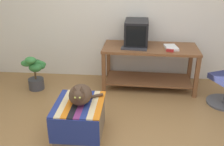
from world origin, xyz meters
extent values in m
plane|color=olive|center=(0.00, 0.00, 0.00)|extent=(14.00, 14.00, 0.00)
cube|color=silver|center=(0.00, 2.05, 1.30)|extent=(8.00, 0.10, 2.60)
cube|color=brown|center=(-0.23, 1.33, 0.33)|extent=(0.06, 0.06, 0.66)
cube|color=brown|center=(1.20, 1.28, 0.33)|extent=(0.06, 0.06, 0.66)
cube|color=brown|center=(1.21, 1.87, 0.33)|extent=(0.06, 0.06, 0.66)
cube|color=brown|center=(-0.21, 1.92, 0.33)|extent=(0.06, 0.06, 0.66)
cube|color=brown|center=(0.49, 1.60, 0.13)|extent=(1.40, 0.61, 0.02)
cube|color=brown|center=(0.49, 1.60, 0.68)|extent=(1.53, 0.71, 0.04)
cube|color=black|center=(0.26, 1.71, 0.71)|extent=(0.27, 0.36, 0.02)
cube|color=black|center=(0.26, 1.71, 0.90)|extent=(0.39, 0.52, 0.40)
cube|color=black|center=(0.26, 1.45, 0.91)|extent=(0.30, 0.02, 0.31)
cube|color=#333338|center=(0.23, 1.46, 0.72)|extent=(0.42, 0.20, 0.02)
cube|color=white|center=(0.81, 1.54, 0.72)|extent=(0.22, 0.31, 0.04)
cube|color=#7A664C|center=(-0.40, 0.22, 0.20)|extent=(0.54, 0.61, 0.40)
cube|color=navy|center=(-0.40, -0.11, 0.24)|extent=(0.57, 0.01, 0.32)
cube|color=navy|center=(-0.65, 0.22, 0.41)|extent=(0.07, 0.66, 0.02)
cube|color=beige|center=(-0.58, 0.22, 0.41)|extent=(0.07, 0.66, 0.02)
cube|color=orange|center=(-0.50, 0.22, 0.41)|extent=(0.07, 0.66, 0.02)
cube|color=black|center=(-0.43, 0.22, 0.41)|extent=(0.07, 0.66, 0.02)
cube|color=#7A2D6B|center=(-0.36, 0.22, 0.41)|extent=(0.07, 0.66, 0.02)
cube|color=navy|center=(-0.29, 0.22, 0.41)|extent=(0.07, 0.66, 0.02)
cube|color=beige|center=(-0.22, 0.22, 0.41)|extent=(0.07, 0.66, 0.02)
cube|color=orange|center=(-0.15, 0.22, 0.41)|extent=(0.07, 0.66, 0.02)
ellipsoid|color=#473323|center=(-0.38, 0.24, 0.52)|extent=(0.29, 0.39, 0.21)
sphere|color=#473323|center=(-0.37, 0.11, 0.58)|extent=(0.15, 0.15, 0.15)
cylinder|color=#473323|center=(-0.27, 0.35, 0.44)|extent=(0.28, 0.17, 0.04)
cone|color=#473323|center=(-0.41, 0.10, 0.67)|extent=(0.06, 0.06, 0.07)
cone|color=#473323|center=(-0.33, 0.11, 0.67)|extent=(0.06, 0.06, 0.07)
sphere|color=#C6D151|center=(-0.39, 0.04, 0.59)|extent=(0.02, 0.02, 0.02)
sphere|color=#C6D151|center=(-0.34, 0.04, 0.59)|extent=(0.02, 0.02, 0.02)
cylinder|color=#3D3D42|center=(-1.37, 1.36, 0.09)|extent=(0.25, 0.25, 0.18)
cylinder|color=brown|center=(-1.37, 1.36, 0.26)|extent=(0.03, 0.03, 0.15)
ellipsoid|color=#2D7033|center=(-1.26, 1.34, 0.41)|extent=(0.16, 0.09, 0.09)
ellipsoid|color=#38843D|center=(-1.29, 1.42, 0.42)|extent=(0.20, 0.08, 0.12)
ellipsoid|color=#2D7033|center=(-1.36, 1.46, 0.42)|extent=(0.17, 0.16, 0.13)
ellipsoid|color=#38843D|center=(-1.46, 1.41, 0.45)|extent=(0.19, 0.11, 0.11)
ellipsoid|color=#38843D|center=(-1.45, 1.28, 0.48)|extent=(0.18, 0.12, 0.10)
ellipsoid|color=#38843D|center=(-1.37, 1.25, 0.55)|extent=(0.18, 0.14, 0.11)
ellipsoid|color=#2D7033|center=(-1.31, 1.27, 0.42)|extent=(0.21, 0.16, 0.14)
cylinder|color=#4C4C51|center=(1.61, 1.11, 0.01)|extent=(0.52, 0.52, 0.03)
cube|color=#A31E1E|center=(0.78, 1.38, 0.72)|extent=(0.12, 0.07, 0.04)
camera|label=1|loc=(0.21, -2.37, 1.94)|focal=41.14mm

